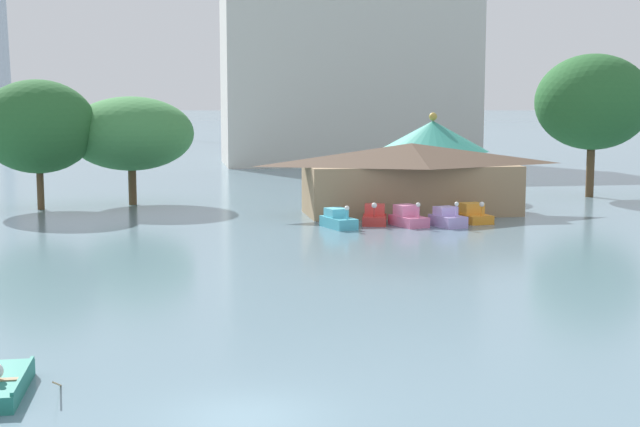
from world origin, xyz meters
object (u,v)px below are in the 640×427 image
pedal_boat_cyan (338,220)px  pedal_boat_lavender (447,219)px  pedal_boat_red (375,217)px  boathouse (411,177)px  pedal_boat_orange (473,215)px  shoreline_tree_right (593,102)px  green_roof_pavilion (432,155)px  shoreline_tree_tall_left (38,127)px  pedal_boat_pink (408,218)px  shoreline_tree_mid (131,134)px  background_building_block (347,75)px

pedal_boat_cyan → pedal_boat_lavender: bearing=69.5°
pedal_boat_red → boathouse: size_ratio=0.15×
pedal_boat_lavender → pedal_boat_orange: bearing=109.6°
pedal_boat_red → shoreline_tree_right: (22.66, 14.30, 7.74)m
green_roof_pavilion → shoreline_tree_tall_left: 32.25m
pedal_boat_pink → green_roof_pavilion: size_ratio=0.33×
pedal_boat_red → green_roof_pavilion: 17.39m
shoreline_tree_mid → pedal_boat_pink: bearing=-40.2°
boathouse → green_roof_pavilion: 10.71m
pedal_boat_orange → shoreline_tree_tall_left: (-30.57, 12.70, 5.88)m
green_roof_pavilion → shoreline_tree_tall_left: (-32.07, -2.22, 2.60)m
pedal_boat_lavender → pedal_boat_orange: 2.89m
pedal_boat_lavender → boathouse: (-0.65, 6.92, 2.23)m
pedal_boat_cyan → pedal_boat_lavender: 7.35m
pedal_boat_lavender → green_roof_pavilion: size_ratio=0.30×
pedal_boat_orange → green_roof_pavilion: (1.50, 14.92, 3.28)m
pedal_boat_lavender → shoreline_tree_right: 25.37m
pedal_boat_cyan → green_roof_pavilion: (11.20, 16.01, 3.29)m
pedal_boat_red → pedal_boat_cyan: bearing=-52.2°
pedal_boat_pink → shoreline_tree_mid: bearing=-147.2°
pedal_boat_pink → background_building_block: (7.99, 61.65, 11.48)m
shoreline_tree_tall_left → green_roof_pavilion: bearing=4.0°
pedal_boat_red → pedal_boat_lavender: bearing=84.1°
boathouse → shoreline_tree_right: (18.72, 9.11, 5.52)m
boathouse → shoreline_tree_right: bearing=26.0°
background_building_block → pedal_boat_lavender: bearing=-95.0°
pedal_boat_cyan → background_building_block: (12.81, 61.81, 11.52)m
pedal_boat_red → boathouse: bearing=157.6°
boathouse → shoreline_tree_tall_left: 28.77m
pedal_boat_pink → pedal_boat_orange: size_ratio=1.06×
pedal_boat_pink → boathouse: (1.87, 6.20, 2.20)m
pedal_boat_pink → shoreline_tree_right: shoreline_tree_right is taller
pedal_boat_cyan → shoreline_tree_right: bearing=105.2°
pedal_boat_orange → green_roof_pavilion: size_ratio=0.31×
pedal_boat_red → pedal_boat_lavender: pedal_boat_lavender is taller
pedal_boat_pink → green_roof_pavilion: green_roof_pavilion is taller
shoreline_tree_mid → pedal_boat_red: bearing=-41.6°
pedal_boat_cyan → pedal_boat_red: bearing=96.9°
boathouse → background_building_block: size_ratio=0.49×
shoreline_tree_right → shoreline_tree_tall_left: bearing=-177.9°
pedal_boat_cyan → pedal_boat_pink: size_ratio=1.04×
boathouse → green_roof_pavilion: size_ratio=1.75×
pedal_boat_red → pedal_boat_lavender: 4.90m
pedal_boat_lavender → green_roof_pavilion: (3.87, 16.58, 3.27)m
pedal_boat_orange → boathouse: bearing=-159.9°
pedal_boat_cyan → boathouse: size_ratio=0.20×
pedal_boat_red → pedal_boat_pink: (2.07, -1.01, 0.01)m
pedal_boat_lavender → shoreline_tree_right: (18.07, 16.04, 7.75)m
pedal_boat_cyan → shoreline_tree_tall_left: (-20.87, 13.79, 5.89)m
shoreline_tree_tall_left → shoreline_tree_mid: bearing=18.0°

